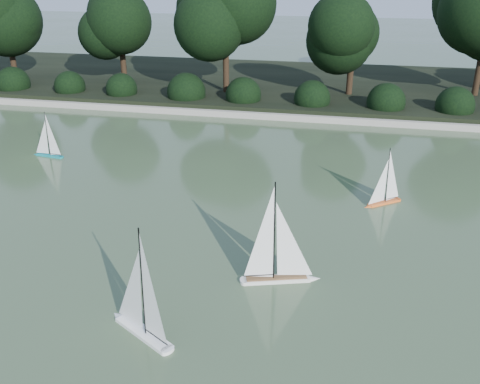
{
  "coord_description": "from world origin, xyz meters",
  "views": [
    {
      "loc": [
        1.13,
        -6.25,
        4.36
      ],
      "look_at": [
        -0.62,
        1.93,
        0.7
      ],
      "focal_mm": 40.0,
      "sensor_mm": 36.0,
      "label": 1
    }
  ],
  "objects_px": {
    "sailboat_white_a": "(138,315)",
    "sailboat_white_b": "(283,266)",
    "sailboat_orange": "(382,195)",
    "sailboat_teal": "(46,149)",
    "race_buoy": "(136,293)"
  },
  "relations": [
    {
      "from": "sailboat_white_b",
      "to": "race_buoy",
      "type": "relative_size",
      "value": 12.93
    },
    {
      "from": "sailboat_teal",
      "to": "race_buoy",
      "type": "distance_m",
      "value": 6.58
    },
    {
      "from": "sailboat_white_b",
      "to": "sailboat_orange",
      "type": "bearing_deg",
      "value": 63.83
    },
    {
      "from": "sailboat_orange",
      "to": "race_buoy",
      "type": "relative_size",
      "value": 9.24
    },
    {
      "from": "sailboat_orange",
      "to": "sailboat_white_b",
      "type": "bearing_deg",
      "value": -116.17
    },
    {
      "from": "sailboat_white_a",
      "to": "sailboat_orange",
      "type": "height_order",
      "value": "sailboat_white_a"
    },
    {
      "from": "sailboat_white_b",
      "to": "sailboat_teal",
      "type": "bearing_deg",
      "value": 146.24
    },
    {
      "from": "sailboat_orange",
      "to": "race_buoy",
      "type": "xyz_separation_m",
      "value": [
        -3.49,
        -3.82,
        -0.19
      ]
    },
    {
      "from": "sailboat_white_b",
      "to": "sailboat_teal",
      "type": "xyz_separation_m",
      "value": [
        -6.29,
        4.21,
        -0.07
      ]
    },
    {
      "from": "sailboat_orange",
      "to": "race_buoy",
      "type": "distance_m",
      "value": 5.18
    },
    {
      "from": "sailboat_white_a",
      "to": "race_buoy",
      "type": "distance_m",
      "value": 0.9
    },
    {
      "from": "sailboat_white_b",
      "to": "sailboat_orange",
      "type": "relative_size",
      "value": 1.4
    },
    {
      "from": "sailboat_teal",
      "to": "sailboat_white_b",
      "type": "bearing_deg",
      "value": -33.76
    },
    {
      "from": "sailboat_white_a",
      "to": "sailboat_white_b",
      "type": "relative_size",
      "value": 0.98
    },
    {
      "from": "sailboat_teal",
      "to": "sailboat_orange",
      "type": "bearing_deg",
      "value": -8.35
    }
  ]
}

